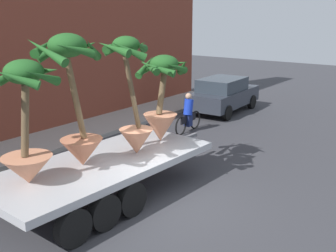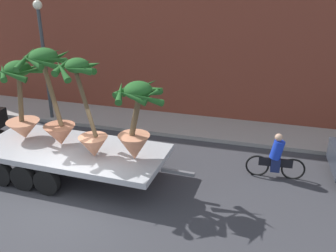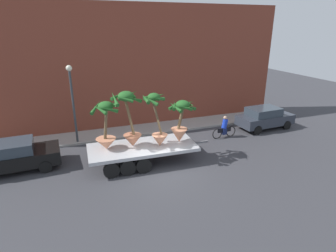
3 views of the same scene
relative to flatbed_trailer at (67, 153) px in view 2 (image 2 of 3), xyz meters
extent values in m
plane|color=#38383D|center=(0.86, -1.38, -0.77)|extent=(60.00, 60.00, 0.00)
cube|color=#A39E99|center=(0.86, 4.72, -0.70)|extent=(24.00, 2.20, 0.15)
cube|color=brown|center=(0.86, 6.42, 3.55)|extent=(24.00, 1.20, 8.65)
cube|color=#B7BABF|center=(0.24, -0.01, 0.12)|extent=(5.91, 2.73, 0.18)
cylinder|color=black|center=(-1.57, 1.23, -0.37)|extent=(0.81, 0.25, 0.80)
cylinder|color=black|center=(-1.66, -1.10, -0.37)|extent=(0.81, 0.25, 0.80)
cylinder|color=black|center=(-0.76, 1.20, -0.37)|extent=(0.81, 0.25, 0.80)
cylinder|color=black|center=(-0.85, -1.14, -0.37)|extent=(0.81, 0.25, 0.80)
cylinder|color=black|center=(0.06, 1.17, -0.37)|extent=(0.81, 0.25, 0.80)
cylinder|color=black|center=(-0.03, -1.17, -0.37)|extent=(0.81, 0.25, 0.80)
cube|color=slate|center=(3.65, -0.14, -0.03)|extent=(1.00, 0.14, 0.10)
cone|color=tan|center=(2.34, -0.15, 0.60)|extent=(0.93, 0.93, 0.77)
cylinder|color=brown|center=(2.43, -0.15, 1.66)|extent=(0.46, 0.17, 1.37)
ellipsoid|color=#235B23|center=(2.52, -0.15, 2.34)|extent=(0.78, 0.78, 0.49)
cone|color=#235B23|center=(2.97, -0.19, 2.31)|extent=(0.28, 0.94, 0.35)
cone|color=#235B23|center=(2.84, 0.25, 2.28)|extent=(0.93, 0.81, 0.52)
cone|color=#235B23|center=(2.37, 0.37, 2.26)|extent=(1.09, 0.48, 0.60)
cone|color=#235B23|center=(2.10, 0.03, 2.30)|extent=(0.56, 0.94, 0.39)
cone|color=#235B23|center=(2.05, -0.29, 2.29)|extent=(0.48, 1.02, 0.46)
cone|color=#235B23|center=(2.50, -0.56, 2.28)|extent=(0.84, 0.25, 0.43)
cone|color=#235B23|center=(2.87, -0.52, 2.26)|extent=(0.88, 0.84, 0.59)
cone|color=tan|center=(-1.65, 0.26, 0.51)|extent=(1.06, 1.06, 0.60)
cylinder|color=brown|center=(-1.59, 0.26, 1.68)|extent=(0.36, 0.15, 1.75)
ellipsoid|color=#235B23|center=(-1.52, 0.26, 2.55)|extent=(0.79, 0.79, 0.49)
cone|color=#235B23|center=(-1.05, 0.19, 2.52)|extent=(0.34, 0.99, 0.34)
cone|color=#235B23|center=(-1.35, 0.68, 2.48)|extent=(0.93, 0.54, 0.51)
cone|color=#235B23|center=(-1.97, 0.58, 2.47)|extent=(0.79, 0.99, 0.62)
cone|color=#235B23|center=(-1.86, -0.01, 2.48)|extent=(0.70, 0.81, 0.47)
cone|color=#235B23|center=(-1.43, -0.19, 2.48)|extent=(0.95, 0.39, 0.49)
cone|color=tan|center=(1.13, -0.33, 0.53)|extent=(0.86, 0.86, 0.65)
cylinder|color=brown|center=(0.99, -0.33, 1.91)|extent=(0.60, 0.12, 2.07)
ellipsoid|color=#235B23|center=(0.84, -0.33, 2.96)|extent=(0.65, 0.65, 0.40)
cone|color=#235B23|center=(1.18, -0.32, 2.87)|extent=(0.20, 0.69, 0.46)
cone|color=#235B23|center=(1.11, 0.05, 2.90)|extent=(0.89, 0.70, 0.47)
cone|color=#235B23|center=(0.70, 0.00, 2.93)|extent=(0.76, 0.48, 0.32)
cone|color=#235B23|center=(0.39, -0.35, 2.92)|extent=(0.26, 0.94, 0.40)
cone|color=#235B23|center=(0.57, -0.64, 2.87)|extent=(0.77, 0.70, 0.54)
cone|color=#235B23|center=(1.02, -0.63, 2.92)|extent=(0.74, 0.55, 0.34)
cone|color=#C17251|center=(-0.25, 0.15, 0.53)|extent=(0.98, 0.98, 0.65)
cylinder|color=brown|center=(-0.37, 0.15, 1.93)|extent=(0.54, 0.14, 2.14)
ellipsoid|color=#235B23|center=(-0.49, 0.15, 3.01)|extent=(0.83, 0.83, 0.52)
cone|color=#235B23|center=(-0.06, 0.08, 2.95)|extent=(0.33, 0.91, 0.43)
cone|color=#235B23|center=(-0.28, 0.66, 2.92)|extent=(1.09, 0.58, 0.65)
cone|color=#235B23|center=(-0.77, 0.59, 2.97)|extent=(1.01, 0.75, 0.40)
cone|color=#235B23|center=(-1.07, 0.11, 2.93)|extent=(0.27, 1.18, 0.61)
cone|color=#235B23|center=(-0.62, -0.25, 2.95)|extent=(0.88, 0.47, 0.42)
cone|color=#235B23|center=(-0.17, -0.29, 2.93)|extent=(0.98, 0.79, 0.60)
torus|color=black|center=(6.92, 1.67, -0.43)|extent=(0.74, 0.11, 0.74)
torus|color=black|center=(5.82, 1.60, -0.43)|extent=(0.74, 0.11, 0.74)
cube|color=black|center=(6.37, 1.64, -0.25)|extent=(1.04, 0.13, 0.28)
cylinder|color=#1938C6|center=(6.37, 1.64, 0.20)|extent=(0.46, 0.37, 0.65)
sphere|color=tan|center=(6.37, 1.64, 0.62)|extent=(0.24, 0.24, 0.24)
cube|color=navy|center=(6.37, 1.64, -0.33)|extent=(0.29, 0.26, 0.44)
cylinder|color=#383D42|center=(-3.00, 3.92, 1.63)|extent=(0.14, 0.14, 4.50)
sphere|color=#EAEACC|center=(-3.00, 3.92, 4.03)|extent=(0.36, 0.36, 0.36)
camera|label=1|loc=(-6.29, -6.90, 3.69)|focal=43.84mm
camera|label=2|loc=(5.95, -9.38, 5.52)|focal=40.58mm
camera|label=3|loc=(-3.26, -13.54, 6.37)|focal=29.83mm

